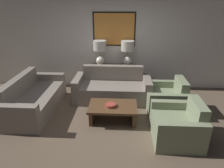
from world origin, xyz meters
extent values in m
plane|color=brown|center=(0.00, 0.00, 0.00)|extent=(20.00, 20.00, 0.00)
cube|color=beige|center=(0.00, 2.34, 1.32)|extent=(7.97, 0.10, 2.65)
cube|color=black|center=(0.00, 2.28, 1.70)|extent=(1.18, 0.01, 0.92)
cube|color=orange|center=(0.00, 2.27, 1.70)|extent=(1.10, 0.02, 0.84)
cube|color=brown|center=(0.00, 2.06, 0.36)|extent=(1.26, 0.39, 0.72)
cylinder|color=silver|center=(-0.38, 2.06, 0.73)|extent=(0.20, 0.20, 0.02)
sphere|color=silver|center=(-0.38, 2.06, 0.86)|extent=(0.23, 0.23, 0.23)
cylinder|color=#8C7A51|center=(-0.38, 2.06, 1.07)|extent=(0.02, 0.02, 0.18)
cylinder|color=#B2ADA3|center=(-0.38, 2.06, 1.29)|extent=(0.36, 0.36, 0.27)
cylinder|color=silver|center=(0.38, 2.06, 0.73)|extent=(0.20, 0.20, 0.02)
sphere|color=silver|center=(0.38, 2.06, 0.86)|extent=(0.23, 0.23, 0.23)
cylinder|color=#8C7A51|center=(0.38, 2.06, 1.07)|extent=(0.02, 0.02, 0.18)
cylinder|color=#B2ADA3|center=(0.38, 2.06, 1.29)|extent=(0.36, 0.36, 0.27)
cube|color=slate|center=(0.00, 1.29, 0.22)|extent=(1.61, 0.70, 0.43)
cube|color=slate|center=(0.00, 1.73, 0.41)|extent=(1.61, 0.18, 0.82)
cube|color=slate|center=(-0.89, 1.38, 0.31)|extent=(0.18, 0.88, 0.61)
cube|color=slate|center=(0.89, 1.38, 0.31)|extent=(0.18, 0.88, 0.61)
cube|color=slate|center=(-1.67, 0.71, 0.22)|extent=(0.70, 1.61, 0.43)
cube|color=slate|center=(-2.11, 0.71, 0.41)|extent=(0.18, 1.61, 0.82)
cube|color=slate|center=(-1.76, -0.18, 0.31)|extent=(0.88, 0.18, 0.61)
cube|color=slate|center=(-1.76, 1.60, 0.31)|extent=(0.88, 0.18, 0.61)
cube|color=#4C331E|center=(0.07, 0.35, 0.34)|extent=(1.03, 0.66, 0.05)
cube|color=#4C331E|center=(-0.38, 0.35, 0.16)|extent=(0.07, 0.53, 0.32)
cube|color=#4C331E|center=(0.51, 0.35, 0.16)|extent=(0.07, 0.53, 0.32)
cylinder|color=#93382D|center=(0.02, 0.31, 0.40)|extent=(0.22, 0.22, 0.06)
cube|color=#707A5B|center=(1.18, 0.90, 0.21)|extent=(0.68, 0.66, 0.43)
cube|color=#707A5B|center=(1.61, 0.90, 0.39)|extent=(0.18, 0.66, 0.78)
cube|color=#707A5B|center=(1.27, 1.30, 0.29)|extent=(0.86, 0.14, 0.59)
cube|color=#707A5B|center=(1.27, 0.50, 0.29)|extent=(0.86, 0.14, 0.59)
cube|color=#707A5B|center=(1.18, -0.19, 0.21)|extent=(0.68, 0.66, 0.43)
cube|color=#707A5B|center=(1.61, -0.19, 0.39)|extent=(0.18, 0.66, 0.78)
cube|color=#707A5B|center=(1.27, 0.21, 0.29)|extent=(0.86, 0.14, 0.59)
cube|color=#707A5B|center=(1.27, -0.59, 0.29)|extent=(0.86, 0.14, 0.59)
camera|label=1|loc=(0.26, -3.37, 2.42)|focal=32.00mm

